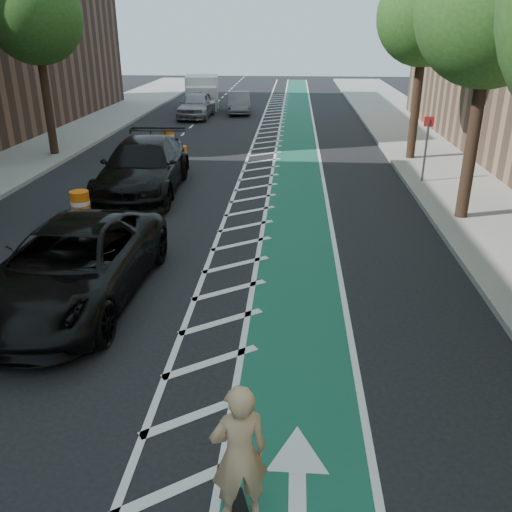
# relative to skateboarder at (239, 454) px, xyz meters

# --- Properties ---
(ground) EXTENTS (120.00, 120.00, 0.00)m
(ground) POSITION_rel_skateboarder_xyz_m (-2.32, 3.24, -1.01)
(ground) COLOR black
(ground) RESTS_ON ground
(bike_lane) EXTENTS (2.00, 90.00, 0.01)m
(bike_lane) POSITION_rel_skateboarder_xyz_m (0.68, 13.24, -1.01)
(bike_lane) COLOR #175042
(bike_lane) RESTS_ON ground
(buffer_strip) EXTENTS (1.40, 90.00, 0.01)m
(buffer_strip) POSITION_rel_skateboarder_xyz_m (-0.82, 13.24, -1.01)
(buffer_strip) COLOR silver
(buffer_strip) RESTS_ON ground
(sidewalk_right) EXTENTS (5.00, 90.00, 0.15)m
(sidewalk_right) POSITION_rel_skateboarder_xyz_m (7.18, 13.24, -0.94)
(sidewalk_right) COLOR gray
(sidewalk_right) RESTS_ON ground
(curb_right) EXTENTS (0.12, 90.00, 0.16)m
(curb_right) POSITION_rel_skateboarder_xyz_m (4.73, 13.24, -0.93)
(curb_right) COLOR gray
(curb_right) RESTS_ON ground
(curb_left) EXTENTS (0.12, 90.00, 0.16)m
(curb_left) POSITION_rel_skateboarder_xyz_m (-9.37, 13.24, -0.93)
(curb_left) COLOR gray
(curb_left) RESTS_ON ground
(tree_r_c) EXTENTS (4.20, 4.20, 7.90)m
(tree_r_c) POSITION_rel_skateboarder_xyz_m (5.58, 11.24, 4.76)
(tree_r_c) COLOR #382619
(tree_r_c) RESTS_ON ground
(tree_r_d) EXTENTS (4.20, 4.20, 7.90)m
(tree_r_d) POSITION_rel_skateboarder_xyz_m (5.58, 19.24, 4.76)
(tree_r_d) COLOR #382619
(tree_r_d) RESTS_ON ground
(tree_l_d) EXTENTS (4.20, 4.20, 7.90)m
(tree_l_d) POSITION_rel_skateboarder_xyz_m (-10.22, 19.24, 4.76)
(tree_l_d) COLOR #382619
(tree_l_d) RESTS_ON ground
(sign_post) EXTENTS (0.35, 0.08, 2.47)m
(sign_post) POSITION_rel_skateboarder_xyz_m (5.28, 15.24, 0.34)
(sign_post) COLOR #4C4C4C
(sign_post) RESTS_ON ground
(skateboarder) EXTENTS (0.76, 0.62, 1.82)m
(skateboarder) POSITION_rel_skateboarder_xyz_m (0.00, 0.00, 0.00)
(skateboarder) COLOR tan
(skateboarder) RESTS_ON skateboard
(suv_near) EXTENTS (2.92, 6.00, 1.64)m
(suv_near) POSITION_rel_skateboarder_xyz_m (-4.02, 5.36, -0.19)
(suv_near) COLOR black
(suv_near) RESTS_ON ground
(suv_far) EXTENTS (2.85, 6.40, 1.83)m
(suv_far) POSITION_rel_skateboarder_xyz_m (-4.66, 13.46, -0.10)
(suv_far) COLOR black
(suv_far) RESTS_ON ground
(car_silver) EXTENTS (2.01, 4.77, 1.61)m
(car_silver) POSITION_rel_skateboarder_xyz_m (-5.78, 30.61, -0.21)
(car_silver) COLOR gray
(car_silver) RESTS_ON ground
(car_grey) EXTENTS (1.95, 4.32, 1.38)m
(car_grey) POSITION_rel_skateboarder_xyz_m (-3.27, 32.79, -0.33)
(car_grey) COLOR slate
(car_grey) RESTS_ON ground
(box_truck) EXTENTS (2.91, 5.33, 2.12)m
(box_truck) POSITION_rel_skateboarder_xyz_m (-6.25, 35.88, -0.04)
(box_truck) COLOR silver
(box_truck) RESTS_ON ground
(barrel_a) EXTENTS (0.71, 0.71, 0.96)m
(barrel_a) POSITION_rel_skateboarder_xyz_m (-5.73, 10.25, -0.56)
(barrel_a) COLOR orange
(barrel_a) RESTS_ON ground
(barrel_b) EXTENTS (0.66, 0.66, 0.89)m
(barrel_b) POSITION_rel_skateboarder_xyz_m (-4.12, 17.24, -0.59)
(barrel_b) COLOR orange
(barrel_b) RESTS_ON ground
(barrel_c) EXTENTS (0.68, 0.68, 0.92)m
(barrel_c) POSITION_rel_skateboarder_xyz_m (-5.52, 21.20, -0.58)
(barrel_c) COLOR #E4590C
(barrel_c) RESTS_ON ground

